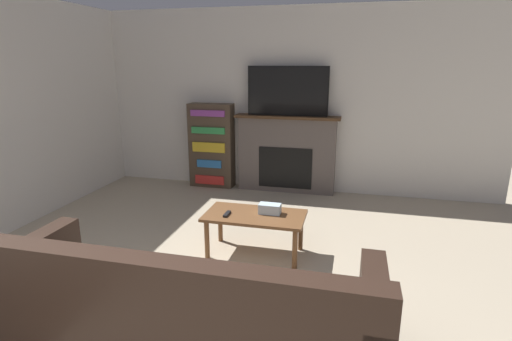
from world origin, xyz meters
name	(u,v)px	position (x,y,z in m)	size (l,w,h in m)	color
wall_back	(280,101)	(0.00, 4.64, 1.35)	(6.45, 0.06, 2.70)	silver
fireplace	(287,154)	(0.13, 4.49, 0.58)	(1.56, 0.28, 1.16)	#605651
tv	(288,91)	(0.13, 4.47, 1.52)	(1.18, 0.03, 0.71)	black
couch	(181,318)	(0.07, 0.77, 0.30)	(2.57, 0.93, 0.90)	black
coffee_table	(255,220)	(0.18, 2.33, 0.38)	(1.01, 0.53, 0.44)	brown
tissue_box	(270,209)	(0.32, 2.39, 0.49)	(0.22, 0.12, 0.10)	silver
remote_control	(227,214)	(-0.09, 2.25, 0.45)	(0.04, 0.15, 0.02)	black
bookshelf	(212,146)	(-1.05, 4.47, 0.65)	(0.69, 0.29, 1.31)	#4C3D2D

